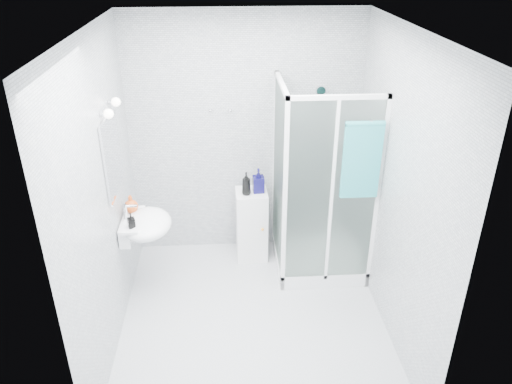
{
  "coord_description": "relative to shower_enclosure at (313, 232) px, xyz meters",
  "views": [
    {
      "loc": [
        -0.21,
        -3.59,
        3.17
      ],
      "look_at": [
        0.05,
        0.35,
        1.15
      ],
      "focal_mm": 35.0,
      "sensor_mm": 36.0,
      "label": 1
    }
  ],
  "objects": [
    {
      "name": "shower_enclosure",
      "position": [
        0.0,
        0.0,
        0.0
      ],
      "size": [
        0.9,
        0.95,
        2.0
      ],
      "color": "white",
      "rests_on": "ground"
    },
    {
      "name": "room",
      "position": [
        -0.67,
        -0.77,
        0.85
      ],
      "size": [
        2.4,
        2.6,
        2.6
      ],
      "color": "silver",
      "rests_on": "ground"
    },
    {
      "name": "wall_hooks",
      "position": [
        -0.92,
        0.49,
        1.17
      ],
      "size": [
        0.23,
        0.06,
        0.03
      ],
      "color": "silver",
      "rests_on": "room"
    },
    {
      "name": "storage_cabinet",
      "position": [
        -0.62,
        0.28,
        -0.05
      ],
      "size": [
        0.34,
        0.36,
        0.79
      ],
      "rotation": [
        0.0,
        0.0,
        0.03
      ],
      "color": "white",
      "rests_on": "ground"
    },
    {
      "name": "soap_dispenser_black",
      "position": [
        -1.73,
        -0.47,
        0.48
      ],
      "size": [
        0.08,
        0.08,
        0.14
      ],
      "primitive_type": "imported",
      "rotation": [
        0.0,
        0.0,
        0.36
      ],
      "color": "black",
      "rests_on": "wall_basin"
    },
    {
      "name": "wall_basin",
      "position": [
        -1.66,
        -0.32,
        0.35
      ],
      "size": [
        0.46,
        0.56,
        0.35
      ],
      "color": "white",
      "rests_on": "ground"
    },
    {
      "name": "mirror",
      "position": [
        -1.85,
        -0.32,
        1.05
      ],
      "size": [
        0.02,
        0.6,
        0.7
      ],
      "primitive_type": "cube",
      "color": "white",
      "rests_on": "room"
    },
    {
      "name": "hand_towel",
      "position": [
        0.31,
        -0.4,
        0.99
      ],
      "size": [
        0.34,
        0.05,
        0.72
      ],
      "color": "teal",
      "rests_on": "shower_enclosure"
    },
    {
      "name": "soap_dispenser_orange",
      "position": [
        -1.78,
        -0.18,
        0.5
      ],
      "size": [
        0.17,
        0.17,
        0.17
      ],
      "primitive_type": "imported",
      "rotation": [
        0.0,
        0.0,
        -0.36
      ],
      "color": "#CD4D18",
      "rests_on": "wall_basin"
    },
    {
      "name": "shampoo_bottle_a",
      "position": [
        -0.68,
        0.23,
        0.47
      ],
      "size": [
        0.11,
        0.11,
        0.24
      ],
      "primitive_type": "imported",
      "rotation": [
        0.0,
        0.0,
        -0.16
      ],
      "color": "black",
      "rests_on": "storage_cabinet"
    },
    {
      "name": "shampoo_bottle_b",
      "position": [
        -0.55,
        0.29,
        0.47
      ],
      "size": [
        0.12,
        0.12,
        0.26
      ],
      "primitive_type": "imported",
      "rotation": [
        0.0,
        0.0,
        0.06
      ],
      "color": "#0E0B45",
      "rests_on": "storage_cabinet"
    },
    {
      "name": "vanity_lights",
      "position": [
        -1.8,
        -0.32,
        1.47
      ],
      "size": [
        0.1,
        0.4,
        0.08
      ],
      "color": "silver",
      "rests_on": "room"
    }
  ]
}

